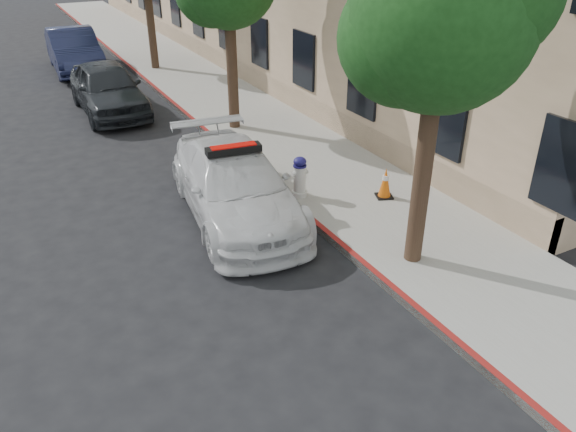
{
  "coord_description": "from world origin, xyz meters",
  "views": [
    {
      "loc": [
        -3.04,
        -8.42,
        5.56
      ],
      "look_at": [
        0.94,
        -0.96,
        1.0
      ],
      "focal_mm": 35.0,
      "sensor_mm": 36.0,
      "label": 1
    }
  ],
  "objects_px": {
    "parked_car_far": "(74,50)",
    "fire_hydrant": "(300,177)",
    "parked_car_mid": "(108,88)",
    "police_car": "(235,185)",
    "traffic_cone": "(385,183)"
  },
  "relations": [
    {
      "from": "parked_car_far",
      "to": "traffic_cone",
      "type": "distance_m",
      "value": 15.81
    },
    {
      "from": "police_car",
      "to": "traffic_cone",
      "type": "distance_m",
      "value": 3.22
    },
    {
      "from": "fire_hydrant",
      "to": "parked_car_far",
      "type": "bearing_deg",
      "value": 100.56
    },
    {
      "from": "fire_hydrant",
      "to": "parked_car_mid",
      "type": "bearing_deg",
      "value": 106.82
    },
    {
      "from": "police_car",
      "to": "traffic_cone",
      "type": "height_order",
      "value": "police_car"
    },
    {
      "from": "police_car",
      "to": "parked_car_far",
      "type": "bearing_deg",
      "value": 100.39
    },
    {
      "from": "parked_car_mid",
      "to": "fire_hydrant",
      "type": "distance_m",
      "value": 8.6
    },
    {
      "from": "parked_car_mid",
      "to": "parked_car_far",
      "type": "bearing_deg",
      "value": 89.97
    },
    {
      "from": "parked_car_far",
      "to": "fire_hydrant",
      "type": "height_order",
      "value": "parked_car_far"
    },
    {
      "from": "police_car",
      "to": "fire_hydrant",
      "type": "distance_m",
      "value": 1.49
    },
    {
      "from": "parked_car_mid",
      "to": "fire_hydrant",
      "type": "xyz_separation_m",
      "value": [
        2.23,
        -8.31,
        -0.19
      ]
    },
    {
      "from": "parked_car_mid",
      "to": "traffic_cone",
      "type": "bearing_deg",
      "value": -67.49
    },
    {
      "from": "fire_hydrant",
      "to": "police_car",
      "type": "bearing_deg",
      "value": -179.53
    },
    {
      "from": "parked_car_mid",
      "to": "parked_car_far",
      "type": "relative_size",
      "value": 0.93
    },
    {
      "from": "parked_car_far",
      "to": "parked_car_mid",
      "type": "bearing_deg",
      "value": -88.22
    }
  ]
}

